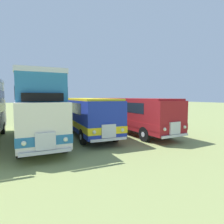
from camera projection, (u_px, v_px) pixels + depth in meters
name	position (u px, v px, depth m)	size (l,w,h in m)	color
bus_fifth_in_row	(37.00, 107.00, 13.40)	(2.71, 10.87, 4.52)	silver
bus_sixth_in_row	(86.00, 113.00, 15.62)	(2.93, 10.07, 2.99)	#1E339E
bus_seventh_in_row	(128.00, 112.00, 16.91)	(3.15, 11.13, 2.99)	maroon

